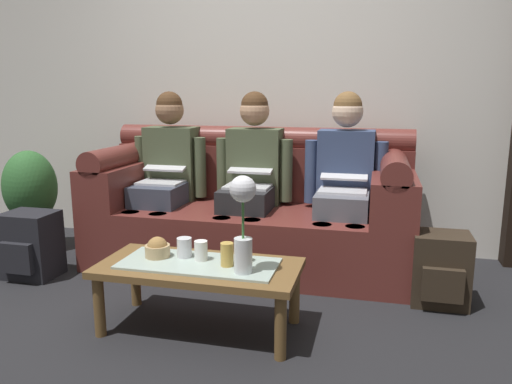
% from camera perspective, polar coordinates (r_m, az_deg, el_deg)
% --- Properties ---
extents(ground_plane, '(14.00, 14.00, 0.00)m').
position_cam_1_polar(ground_plane, '(2.61, -7.21, -16.31)').
color(ground_plane, black).
extents(back_wall_patterned, '(6.00, 0.12, 2.90)m').
position_cam_1_polar(back_wall_patterned, '(3.95, 1.45, 14.91)').
color(back_wall_patterned, silver).
rests_on(back_wall_patterned, ground_plane).
extents(couch, '(2.22, 0.88, 0.96)m').
position_cam_1_polar(couch, '(3.53, -0.52, -2.34)').
color(couch, maroon).
rests_on(couch, ground_plane).
extents(person_left, '(0.56, 0.67, 1.22)m').
position_cam_1_polar(person_left, '(3.68, -10.35, 2.62)').
color(person_left, '#383D4C').
rests_on(person_left, ground_plane).
extents(person_middle, '(0.56, 0.67, 1.22)m').
position_cam_1_polar(person_middle, '(3.47, -0.54, 2.27)').
color(person_middle, '#232326').
rests_on(person_middle, ground_plane).
extents(person_right, '(0.56, 0.67, 1.22)m').
position_cam_1_polar(person_right, '(3.37, 10.20, 1.80)').
color(person_right, '#595B66').
rests_on(person_right, ground_plane).
extents(coffee_table, '(1.03, 0.49, 0.36)m').
position_cam_1_polar(coffee_table, '(2.56, -6.63, -9.25)').
color(coffee_table, brown).
rests_on(coffee_table, ground_plane).
extents(flower_vase, '(0.13, 0.13, 0.47)m').
position_cam_1_polar(flower_vase, '(2.31, -1.52, -2.77)').
color(flower_vase, silver).
rests_on(flower_vase, coffee_table).
extents(snack_bowl, '(0.13, 0.13, 0.11)m').
position_cam_1_polar(snack_bowl, '(2.65, -11.35, -6.46)').
color(snack_bowl, tan).
rests_on(snack_bowl, coffee_table).
extents(cup_near_left, '(0.07, 0.07, 0.08)m').
position_cam_1_polar(cup_near_left, '(2.53, -1.41, -7.14)').
color(cup_near_left, gold).
rests_on(cup_near_left, coffee_table).
extents(cup_near_right, '(0.08, 0.08, 0.10)m').
position_cam_1_polar(cup_near_right, '(2.62, -8.30, -6.38)').
color(cup_near_right, silver).
rests_on(cup_near_right, coffee_table).
extents(cup_far_center, '(0.07, 0.07, 0.10)m').
position_cam_1_polar(cup_far_center, '(2.56, -6.46, -6.76)').
color(cup_far_center, white).
rests_on(cup_far_center, coffee_table).
extents(cup_far_left, '(0.07, 0.07, 0.12)m').
position_cam_1_polar(cup_far_left, '(2.47, -3.38, -7.24)').
color(cup_far_left, gold).
rests_on(cup_far_left, coffee_table).
extents(backpack_left, '(0.33, 0.31, 0.44)m').
position_cam_1_polar(backpack_left, '(3.61, -24.65, -5.64)').
color(backpack_left, black).
rests_on(backpack_left, ground_plane).
extents(backpack_right, '(0.32, 0.30, 0.42)m').
position_cam_1_polar(backpack_right, '(3.07, 20.59, -8.42)').
color(backpack_right, '#2D2319').
rests_on(backpack_right, ground_plane).
extents(potted_plant, '(0.40, 0.40, 0.78)m').
position_cam_1_polar(potted_plant, '(4.18, -24.65, -0.35)').
color(potted_plant, brown).
rests_on(potted_plant, ground_plane).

